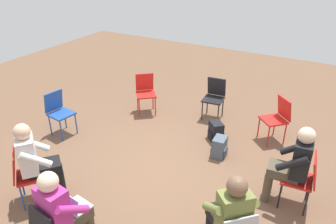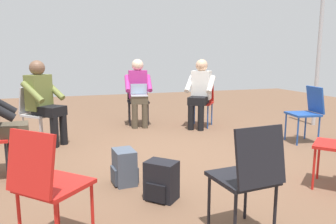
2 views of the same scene
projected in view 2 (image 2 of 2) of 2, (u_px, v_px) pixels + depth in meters
ground_plane at (164, 156)px, 4.33m from camera, size 14.00×14.00×0.00m
chair_south at (307, 110)px, 4.94m from camera, size 0.45×0.49×0.85m
chair_northeast at (36, 110)px, 4.90m from camera, size 0.58×0.58×0.85m
chair_east at (138, 98)px, 6.29m from camera, size 0.49×0.46×0.85m
chair_southeast at (202, 99)px, 6.11m from camera, size 0.58×0.58×0.85m
chair_west at (249, 173)px, 2.30m from camera, size 0.47×0.43×0.85m
chair_northwest at (46, 181)px, 2.16m from camera, size 0.58×0.58×0.85m
person_with_laptop at (138, 89)px, 6.09m from camera, size 0.56×0.54×1.24m
person_in_white at (200, 90)px, 5.92m from camera, size 0.63×0.63×1.24m
person_in_olive at (44, 98)px, 4.80m from camera, size 0.63×0.63×1.24m
backpack_near_laptop_user at (124, 169)px, 3.37m from camera, size 0.29×0.26×0.36m
backpack_by_empty_chair at (162, 183)px, 3.00m from camera, size 0.34×0.34×0.36m
tent_pole_far at (319, 54)px, 6.01m from camera, size 0.07×0.07×2.66m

